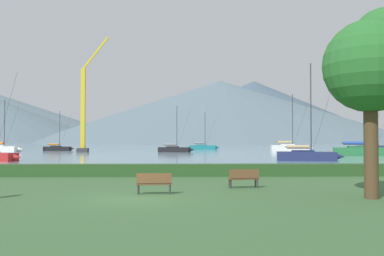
{
  "coord_description": "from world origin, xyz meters",
  "views": [
    {
      "loc": [
        1.96,
        -17.5,
        2.46
      ],
      "look_at": [
        3.99,
        65.02,
        4.7
      ],
      "focal_mm": 39.64,
      "sensor_mm": 36.0,
      "label": 1
    }
  ],
  "objects": [
    {
      "name": "harbor_water",
      "position": [
        0.0,
        137.0,
        0.0
      ],
      "size": [
        320.0,
        246.0,
        0.0
      ],
      "primitive_type": "cube",
      "color": "gray",
      "rests_on": "ground_plane"
    },
    {
      "name": "park_bench_near_path",
      "position": [
        5.11,
        3.95,
        0.53
      ],
      "size": [
        1.58,
        0.65,
        0.95
      ],
      "rotation": [
        0.0,
        0.0,
        0.12
      ],
      "color": "brown",
      "rests_on": "ground_plane"
    },
    {
      "name": "sailboat_slip_2",
      "position": [
        -33.7,
        67.43,
        0.69
      ],
      "size": [
        8.45,
        3.83,
        10.38
      ],
      "rotation": [
        0.0,
        0.0,
        -0.2
      ],
      "color": "white",
      "rests_on": "harbor_water"
    },
    {
      "name": "park_tree",
      "position": [
        9.98,
        -0.04,
        5.73
      ],
      "size": [
        3.9,
        3.9,
        7.98
      ],
      "color": "#4C3823",
      "rests_on": "ground_plane"
    },
    {
      "name": "sailboat_slip_12",
      "position": [
        45.96,
        78.12,
        0.68
      ],
      "size": [
        8.15,
        3.19,
        11.08
      ],
      "rotation": [
        0.0,
        0.0,
        -0.12
      ],
      "color": "navy",
      "rests_on": "harbor_water"
    },
    {
      "name": "sailboat_slip_6",
      "position": [
        7.25,
        85.91,
        0.62
      ],
      "size": [
        7.66,
        3.36,
        9.11
      ],
      "rotation": [
        0.0,
        0.0,
        -0.18
      ],
      "color": "#19707A",
      "rests_on": "harbor_water"
    },
    {
      "name": "dock_crane",
      "position": [
        -16.95,
        64.77,
        7.43
      ],
      "size": [
        5.89,
        2.0,
        22.49
      ],
      "color": "#333338",
      "rests_on": "ground_plane"
    },
    {
      "name": "sailboat_slip_8",
      "position": [
        -25.17,
        75.96,
        0.55
      ],
      "size": [
        6.63,
        2.13,
        8.74
      ],
      "rotation": [
        0.0,
        0.0,
        -0.03
      ],
      "color": "black",
      "rests_on": "harbor_water"
    },
    {
      "name": "distant_hill_central_peak",
      "position": [
        35.18,
        341.32,
        26.22
      ],
      "size": [
        310.82,
        310.82,
        52.44
      ],
      "primitive_type": "cone",
      "color": "slate",
      "rests_on": "ground_plane"
    },
    {
      "name": "hedge_line",
      "position": [
        0.0,
        11.0,
        0.4
      ],
      "size": [
        80.0,
        1.2,
        0.8
      ],
      "primitive_type": "cube",
      "color": "#284C23",
      "rests_on": "ground_plane"
    },
    {
      "name": "sailboat_slip_0",
      "position": [
        0.63,
        64.62,
        0.59
      ],
      "size": [
        7.14,
        3.26,
        9.01
      ],
      "rotation": [
        0.0,
        0.0,
        -0.21
      ],
      "color": "black",
      "rests_on": "harbor_water"
    },
    {
      "name": "ground_plane",
      "position": [
        0.0,
        0.0,
        0.0
      ],
      "size": [
        1000.0,
        1000.0,
        0.0
      ],
      "primitive_type": "plane",
      "color": "#385B33"
    },
    {
      "name": "distant_hill_east_ridge",
      "position": [
        69.91,
        378.12,
        28.7
      ],
      "size": [
        255.03,
        255.03,
        57.41
      ],
      "primitive_type": "cone",
      "color": "#425666",
      "rests_on": "ground_plane"
    },
    {
      "name": "sailboat_slip_7",
      "position": [
        29.01,
        45.22,
        0.77
      ],
      "size": [
        9.31,
        4.43,
        12.36
      ],
      "rotation": [
        0.0,
        0.0,
        -0.23
      ],
      "color": "#236B38",
      "rests_on": "harbor_water"
    },
    {
      "name": "park_bench_under_tree",
      "position": [
        0.73,
        1.62,
        0.53
      ],
      "size": [
        1.6,
        0.55,
        0.95
      ],
      "rotation": [
        0.0,
        0.0,
        0.05
      ],
      "color": "brown",
      "rests_on": "ground_plane"
    },
    {
      "name": "sailboat_slip_4",
      "position": [
        16.44,
        30.99,
        0.65
      ],
      "size": [
        7.76,
        3.37,
        11.28
      ],
      "rotation": [
        0.0,
        0.0,
        -0.18
      ],
      "color": "navy",
      "rests_on": "harbor_water"
    },
    {
      "name": "sailboat_slip_10",
      "position": [
        25.37,
        73.25,
        0.76
      ],
      "size": [
        9.19,
        3.29,
        12.28
      ],
      "rotation": [
        0.0,
        0.0,
        -0.08
      ],
      "color": "white",
      "rests_on": "harbor_water"
    }
  ]
}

